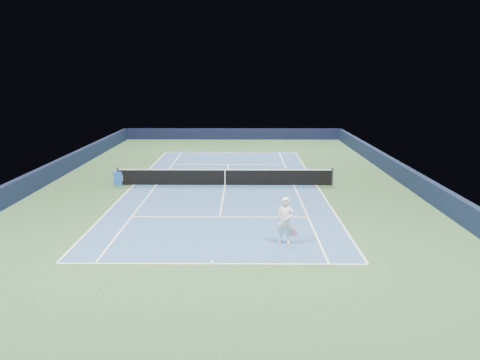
{
  "coord_description": "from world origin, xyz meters",
  "views": [
    {
      "loc": [
        1.11,
        -27.22,
        6.54
      ],
      "look_at": [
        0.92,
        -3.0,
        1.0
      ],
      "focal_mm": 35.0,
      "sensor_mm": 36.0,
      "label": 1
    }
  ],
  "objects": [
    {
      "name": "court_surface",
      "position": [
        0.0,
        0.0,
        0.0
      ],
      "size": [
        10.97,
        23.77,
        0.01
      ],
      "primitive_type": "cube",
      "color": "#2D507F",
      "rests_on": "ground"
    },
    {
      "name": "sideline_doubles_left",
      "position": [
        -5.49,
        0.0,
        0.01
      ],
      "size": [
        0.08,
        23.77,
        0.0
      ],
      "primitive_type": "cube",
      "color": "white",
      "rests_on": "ground"
    },
    {
      "name": "center_mark_far",
      "position": [
        0.0,
        11.73,
        0.01
      ],
      "size": [
        0.08,
        0.3,
        0.0
      ],
      "primitive_type": "cube",
      "color": "white",
      "rests_on": "ground"
    },
    {
      "name": "baseline_far",
      "position": [
        0.0,
        11.88,
        0.01
      ],
      "size": [
        10.97,
        0.08,
        0.0
      ],
      "primitive_type": "cube",
      "color": "white",
      "rests_on": "ground"
    },
    {
      "name": "sideline_doubles_right",
      "position": [
        5.49,
        0.0,
        0.01
      ],
      "size": [
        0.08,
        23.77,
        0.0
      ],
      "primitive_type": "cube",
      "color": "white",
      "rests_on": "ground"
    },
    {
      "name": "tennis_net",
      "position": [
        0.0,
        0.0,
        0.5
      ],
      "size": [
        12.9,
        0.1,
        1.07
      ],
      "color": "black",
      "rests_on": "ground"
    },
    {
      "name": "sponsor_cube",
      "position": [
        -6.4,
        0.1,
        0.41
      ],
      "size": [
        0.58,
        0.47,
        0.82
      ],
      "color": "blue",
      "rests_on": "ground"
    },
    {
      "name": "sideline_singles_right",
      "position": [
        4.12,
        0.0,
        0.01
      ],
      "size": [
        0.08,
        23.77,
        0.0
      ],
      "primitive_type": "cube",
      "color": "white",
      "rests_on": "ground"
    },
    {
      "name": "service_line_far",
      "position": [
        0.0,
        6.4,
        0.01
      ],
      "size": [
        8.23,
        0.08,
        0.0
      ],
      "primitive_type": "cube",
      "color": "white",
      "rests_on": "ground"
    },
    {
      "name": "wall_left",
      "position": [
        -10.82,
        0.0,
        0.55
      ],
      "size": [
        0.35,
        40.0,
        1.1
      ],
      "primitive_type": "cube",
      "color": "black",
      "rests_on": "ground"
    },
    {
      "name": "center_service_line",
      "position": [
        0.0,
        0.0,
        0.01
      ],
      "size": [
        0.08,
        12.8,
        0.0
      ],
      "primitive_type": "cube",
      "color": "white",
      "rests_on": "ground"
    },
    {
      "name": "sideline_singles_left",
      "position": [
        -4.12,
        0.0,
        0.01
      ],
      "size": [
        0.08,
        23.77,
        0.0
      ],
      "primitive_type": "cube",
      "color": "white",
      "rests_on": "ground"
    },
    {
      "name": "service_line_near",
      "position": [
        0.0,
        -6.4,
        0.01
      ],
      "size": [
        8.23,
        0.08,
        0.0
      ],
      "primitive_type": "cube",
      "color": "white",
      "rests_on": "ground"
    },
    {
      "name": "center_mark_near",
      "position": [
        0.0,
        -11.73,
        0.01
      ],
      "size": [
        0.08,
        0.3,
        0.0
      ],
      "primitive_type": "cube",
      "color": "white",
      "rests_on": "ground"
    },
    {
      "name": "wall_far",
      "position": [
        0.0,
        19.82,
        0.55
      ],
      "size": [
        22.0,
        0.35,
        1.1
      ],
      "primitive_type": "cube",
      "color": "black",
      "rests_on": "ground"
    },
    {
      "name": "baseline_near",
      "position": [
        0.0,
        -11.88,
        0.01
      ],
      "size": [
        10.97,
        0.08,
        0.0
      ],
      "primitive_type": "cube",
      "color": "white",
      "rests_on": "ground"
    },
    {
      "name": "tennis_player",
      "position": [
        2.74,
        -9.84,
        0.93
      ],
      "size": [
        0.87,
        1.35,
        2.83
      ],
      "color": "white",
      "rests_on": "ground"
    },
    {
      "name": "ground",
      "position": [
        0.0,
        0.0,
        0.0
      ],
      "size": [
        40.0,
        40.0,
        0.0
      ],
      "primitive_type": "plane",
      "color": "#2A4B29",
      "rests_on": "ground"
    },
    {
      "name": "wall_right",
      "position": [
        10.82,
        0.0,
        0.55
      ],
      "size": [
        0.35,
        40.0,
        1.1
      ],
      "primitive_type": "cube",
      "color": "#111A33",
      "rests_on": "ground"
    }
  ]
}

